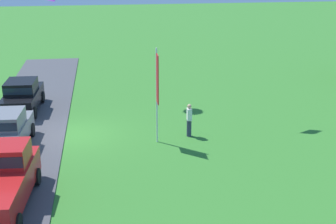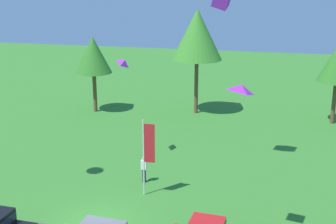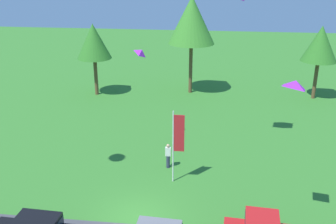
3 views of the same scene
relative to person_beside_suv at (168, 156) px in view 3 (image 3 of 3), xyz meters
name	(u,v)px [view 3 (image 3 of 3)]	position (x,y,z in m)	size (l,w,h in m)	color
ground_plane	(137,219)	(-0.97, -5.73, -0.88)	(120.00, 120.00, 0.00)	#337528
person_beside_suv	(168,156)	(0.00, 0.00, 0.00)	(0.36, 0.24, 1.71)	#2D334C
tree_far_right	(94,42)	(-9.04, 14.24, 4.55)	(3.40, 3.40, 7.17)	brown
tree_center_back	(192,20)	(0.41, 16.02, 6.51)	(4.61, 4.61, 9.73)	brown
tree_right_of_center	(320,44)	(12.71, 15.62, 4.55)	(3.40, 3.40, 7.17)	brown
flag_banner	(177,138)	(0.74, -1.70, 2.10)	(0.71, 0.08, 4.70)	silver
kite_diamond_high_left	(296,84)	(6.31, -5.94, 6.98)	(0.89, 1.09, 0.34)	purple
kite_diamond_trailing_tail	(142,52)	(-2.18, 3.28, 6.12)	(0.97, 0.71, 0.34)	purple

